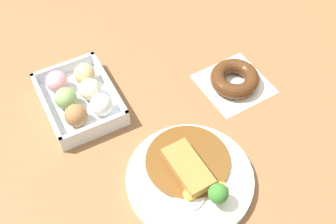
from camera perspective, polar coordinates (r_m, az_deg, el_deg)
ground_plane at (r=0.92m, az=0.72°, el=-1.41°), size 1.60×1.60×0.00m
curry_plate at (r=0.83m, az=2.95°, el=-8.47°), size 0.24×0.24×0.07m
donut_box at (r=0.95m, az=-11.54°, el=1.94°), size 0.20×0.15×0.06m
chocolate_ring_donut at (r=0.98m, az=8.73°, el=4.28°), size 0.15×0.15×0.04m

